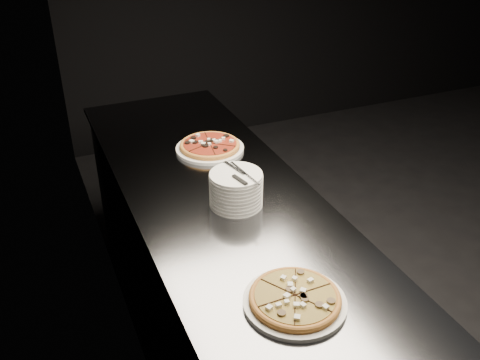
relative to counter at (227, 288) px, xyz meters
name	(u,v)px	position (x,y,z in m)	size (l,w,h in m)	color
wall_left	(121,102)	(-0.37, 0.00, 0.94)	(0.02, 5.00, 2.80)	black
counter	(227,288)	(0.00, 0.00, 0.00)	(0.74, 2.44, 0.92)	#5D5E64
pizza_mushroom	(295,299)	(-0.03, -0.64, 0.48)	(0.32, 0.32, 0.04)	white
pizza_tomato	(210,146)	(0.10, 0.45, 0.48)	(0.37, 0.37, 0.04)	white
plate_stack	(236,189)	(0.03, -0.04, 0.53)	(0.21, 0.21, 0.14)	white
cutlery	(240,174)	(0.03, -0.06, 0.60)	(0.07, 0.22, 0.01)	#B1B3B8
ramekin	(235,178)	(0.08, 0.10, 0.49)	(0.07, 0.07, 0.06)	silver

